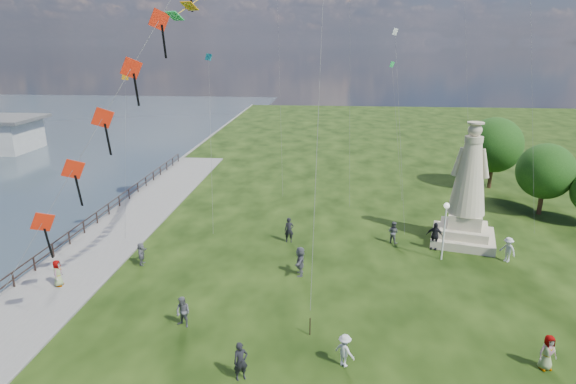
# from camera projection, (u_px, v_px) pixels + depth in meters

# --- Properties ---
(waterfront) EXTENTS (200.00, 200.00, 1.51)m
(waterfront) POSITION_uv_depth(u_px,v_px,m) (62.00, 266.00, 29.87)
(waterfront) COLOR #2D3B43
(waterfront) RESTS_ON ground
(statue) EXTENTS (4.99, 4.99, 8.34)m
(statue) POSITION_uv_depth(u_px,v_px,m) (467.00, 199.00, 32.53)
(statue) COLOR beige
(statue) RESTS_ON ground
(lamppost) EXTENTS (0.35, 0.35, 3.82)m
(lamppost) POSITION_uv_depth(u_px,v_px,m) (445.00, 219.00, 29.86)
(lamppost) COLOR silver
(lamppost) RESTS_ON ground
(tree_row) EXTENTS (8.61, 13.57, 6.72)m
(tree_row) POSITION_uv_depth(u_px,v_px,m) (521.00, 158.00, 41.18)
(tree_row) COLOR #382314
(tree_row) RESTS_ON ground
(person_0) EXTENTS (0.73, 0.65, 1.68)m
(person_0) POSITION_uv_depth(u_px,v_px,m) (241.00, 361.00, 19.55)
(person_0) COLOR black
(person_0) RESTS_ON ground
(person_1) EXTENTS (0.88, 0.73, 1.57)m
(person_1) POSITION_uv_depth(u_px,v_px,m) (183.00, 312.00, 23.23)
(person_1) COLOR #595960
(person_1) RESTS_ON ground
(person_2) EXTENTS (1.07, 0.99, 1.49)m
(person_2) POSITION_uv_depth(u_px,v_px,m) (345.00, 350.00, 20.39)
(person_2) COLOR silver
(person_2) RESTS_ON ground
(person_4) EXTENTS (0.86, 0.63, 1.59)m
(person_4) POSITION_uv_depth(u_px,v_px,m) (548.00, 352.00, 20.18)
(person_4) COLOR #595960
(person_4) RESTS_ON ground
(person_5) EXTENTS (0.79, 1.42, 1.45)m
(person_5) POSITION_uv_depth(u_px,v_px,m) (141.00, 254.00, 29.81)
(person_5) COLOR #595960
(person_5) RESTS_ON ground
(person_6) EXTENTS (0.67, 0.46, 1.76)m
(person_6) POSITION_uv_depth(u_px,v_px,m) (289.00, 230.00, 33.15)
(person_6) COLOR black
(person_6) RESTS_ON ground
(person_7) EXTENTS (0.88, 0.81, 1.54)m
(person_7) POSITION_uv_depth(u_px,v_px,m) (393.00, 232.00, 33.05)
(person_7) COLOR #595960
(person_7) RESTS_ON ground
(person_8) EXTENTS (1.06, 1.16, 1.62)m
(person_8) POSITION_uv_depth(u_px,v_px,m) (508.00, 250.00, 30.18)
(person_8) COLOR silver
(person_8) RESTS_ON ground
(person_9) EXTENTS (1.23, 0.90, 1.88)m
(person_9) POSITION_uv_depth(u_px,v_px,m) (435.00, 236.00, 31.98)
(person_9) COLOR black
(person_9) RESTS_ON ground
(person_10) EXTENTS (0.54, 0.80, 1.54)m
(person_10) POSITION_uv_depth(u_px,v_px,m) (58.00, 275.00, 27.00)
(person_10) COLOR #595960
(person_10) RESTS_ON ground
(person_11) EXTENTS (0.75, 1.67, 1.78)m
(person_11) POSITION_uv_depth(u_px,v_px,m) (300.00, 261.00, 28.41)
(person_11) COLOR #595960
(person_11) RESTS_ON ground
(red_kite_train) EXTENTS (9.41, 9.35, 18.92)m
(red_kite_train) POSITION_uv_depth(u_px,v_px,m) (129.00, 77.00, 21.56)
(red_kite_train) COLOR black
(red_kite_train) RESTS_ON ground
(small_kites) EXTENTS (30.33, 16.09, 32.08)m
(small_kites) POSITION_uv_depth(u_px,v_px,m) (348.00, 34.00, 37.76)
(small_kites) COLOR teal
(small_kites) RESTS_ON ground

